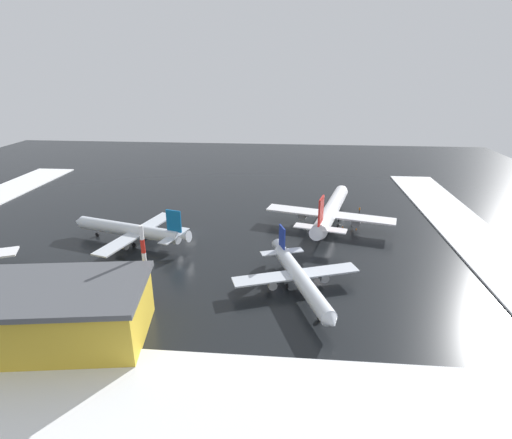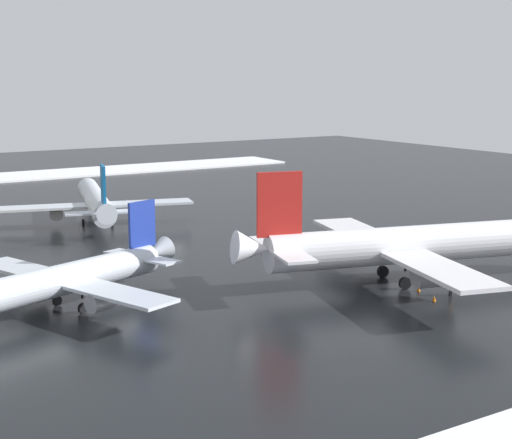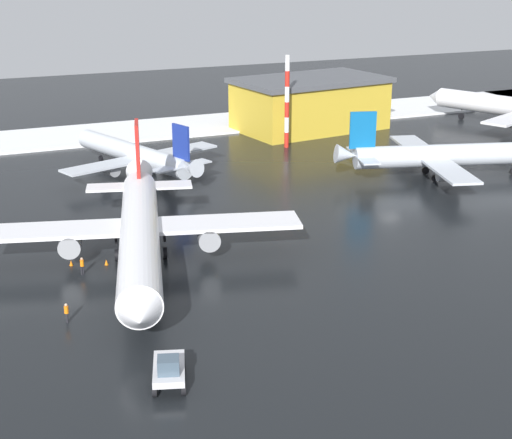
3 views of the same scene
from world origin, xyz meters
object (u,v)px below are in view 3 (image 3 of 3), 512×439
object	(u,v)px
cargo_hangar	(310,103)
airplane_distant_tail	(135,154)
airplane_parked_portside	(445,155)
antenna_mast	(287,102)
ground_crew_mid_apron	(66,312)
pushback_tug	(169,369)
airplane_parked_starboard	(140,232)
traffic_cone_mid_line	(71,263)
traffic_cone_near_nose	(106,262)
ground_crew_by_nose_gear	(82,265)

from	to	relation	value
cargo_hangar	airplane_distant_tail	bearing A→B (deg)	16.90
airplane_distant_tail	cargo_hangar	bearing A→B (deg)	-84.28
airplane_parked_portside	cargo_hangar	xyz separation A→B (m)	(2.85, -34.46, 1.38)
antenna_mast	cargo_hangar	bearing A→B (deg)	-131.61
airplane_distant_tail	ground_crew_mid_apron	bearing A→B (deg)	138.79
pushback_tug	ground_crew_mid_apron	world-z (taller)	pushback_tug
pushback_tug	cargo_hangar	size ratio (longest dim) A/B	0.19
airplane_parked_starboard	ground_crew_mid_apron	world-z (taller)	airplane_parked_starboard
airplane_parked_starboard	ground_crew_mid_apron	distance (m)	12.81
airplane_parked_starboard	cargo_hangar	bearing A→B (deg)	154.14
airplane_parked_portside	traffic_cone_mid_line	bearing A→B (deg)	-151.37
antenna_mast	airplane_parked_portside	bearing A→B (deg)	116.93
pushback_tug	cargo_hangar	distance (m)	85.77
airplane_distant_tail	pushback_tug	size ratio (longest dim) A/B	5.44
cargo_hangar	traffic_cone_mid_line	distance (m)	67.94
ground_crew_mid_apron	traffic_cone_mid_line	world-z (taller)	ground_crew_mid_apron
ground_crew_mid_apron	antenna_mast	bearing A→B (deg)	-132.82
traffic_cone_mid_line	pushback_tug	bearing A→B (deg)	95.04
airplane_distant_tail	ground_crew_mid_apron	xyz separation A→B (m)	(17.07, 42.52, -1.81)
airplane_parked_portside	traffic_cone_mid_line	size ratio (longest dim) A/B	55.72
traffic_cone_near_nose	traffic_cone_mid_line	xyz separation A→B (m)	(3.19, -1.15, 0.00)
antenna_mast	traffic_cone_mid_line	world-z (taller)	antenna_mast
ground_crew_by_nose_gear	antenna_mast	size ratio (longest dim) A/B	0.12
antenna_mast	traffic_cone_mid_line	bearing A→B (deg)	41.96
ground_crew_by_nose_gear	cargo_hangar	xyz separation A→B (m)	(-48.77, -49.17, 3.47)
airplane_parked_starboard	antenna_mast	xyz separation A→B (m)	(-33.95, -39.36, 3.34)
airplane_parked_portside	ground_crew_mid_apron	distance (m)	60.03
pushback_tug	traffic_cone_mid_line	size ratio (longest dim) A/B	9.18
ground_crew_by_nose_gear	antenna_mast	xyz separation A→B (m)	(-39.45, -38.67, 6.13)
airplane_parked_starboard	traffic_cone_near_nose	bearing A→B (deg)	-112.22
airplane_parked_portside	airplane_distant_tail	distance (m)	41.88
pushback_tug	airplane_parked_portside	bearing A→B (deg)	144.22
airplane_parked_portside	ground_crew_by_nose_gear	size ratio (longest dim) A/B	17.92
traffic_cone_near_nose	traffic_cone_mid_line	distance (m)	3.39
airplane_parked_portside	ground_crew_mid_apron	xyz separation A→B (m)	(54.82, 24.38, -2.09)
cargo_hangar	pushback_tug	bearing A→B (deg)	48.47
traffic_cone_near_nose	ground_crew_by_nose_gear	bearing A→B (deg)	30.24
airplane_parked_starboard	pushback_tug	distance (m)	22.21
airplane_parked_portside	pushback_tug	bearing A→B (deg)	-127.77
traffic_cone_mid_line	ground_crew_by_nose_gear	bearing A→B (deg)	102.48
traffic_cone_near_nose	airplane_parked_starboard	bearing A→B (deg)	142.68
airplane_parked_starboard	airplane_distant_tail	distance (m)	34.58
airplane_parked_portside	pushback_tug	world-z (taller)	airplane_parked_portside
antenna_mast	airplane_parked_starboard	bearing A→B (deg)	49.22
airplane_distant_tail	ground_crew_by_nose_gear	bearing A→B (deg)	137.76
ground_crew_mid_apron	cargo_hangar	size ratio (longest dim) A/B	0.06
pushback_tug	airplane_distant_tail	bearing A→B (deg)	-174.87
pushback_tug	airplane_parked_starboard	bearing A→B (deg)	-172.49
traffic_cone_near_nose	cargo_hangar	bearing A→B (deg)	-134.09
traffic_cone_mid_line	ground_crew_mid_apron	bearing A→B (deg)	78.08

